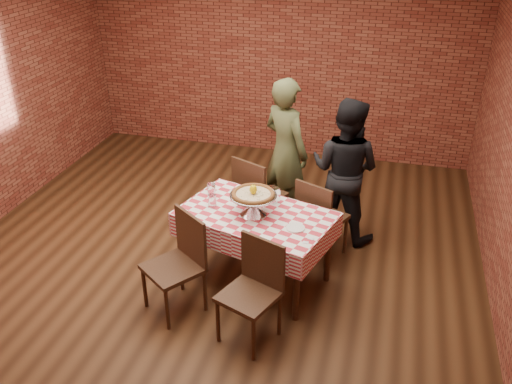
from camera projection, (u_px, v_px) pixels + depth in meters
The scene contains 19 objects.
ground at pixel (214, 260), 5.83m from camera, with size 6.00×6.00×0.00m, color black.
back_wall at pixel (279, 55), 7.71m from camera, with size 5.50×5.50×0.00m, color maroon.
table at pixel (256, 247), 5.38m from camera, with size 1.40×0.84×0.75m, color #3D2617.
tablecloth at pixel (256, 224), 5.25m from camera, with size 1.44×0.88×0.24m, color #BE2B3A, non-canonical shape.
pizza_stand at pixel (253, 204), 5.14m from camera, with size 0.45×0.45×0.20m, color silver, non-canonical shape.
pizza at pixel (253, 194), 5.09m from camera, with size 0.40×0.40×0.03m, color beige.
lemon at pixel (253, 189), 5.07m from camera, with size 0.07×0.07×0.09m, color yellow.
water_glass_left at pixel (212, 201), 5.28m from camera, with size 0.08×0.08×0.13m, color white.
water_glass_right at pixel (211, 190), 5.49m from camera, with size 0.08×0.08×0.13m, color white.
side_plate at pixel (295, 228), 4.95m from camera, with size 0.17×0.17×0.01m, color white.
sweetener_packet_a at pixel (306, 242), 4.75m from camera, with size 0.05×0.04×0.01m, color white.
sweetener_packet_b at pixel (311, 239), 4.80m from camera, with size 0.05×0.04×0.01m, color white.
condiment_caddy at pixel (273, 195), 5.36m from camera, with size 0.11×0.09×0.15m, color silver.
chair_near_left at pixel (173, 267), 4.93m from camera, with size 0.46×0.46×0.94m, color #3D2617, non-canonical shape.
chair_near_right at pixel (249, 295), 4.59m from camera, with size 0.44×0.44×0.92m, color #3D2617, non-canonical shape.
chair_far_left at pixel (261, 194), 6.14m from camera, with size 0.46×0.46×0.94m, color #3D2617, non-canonical shape.
chair_far_right at pixel (322, 217), 5.72m from camera, with size 0.43×0.43×0.91m, color #3D2617, non-canonical shape.
diner_olive at pixel (286, 151), 6.24m from camera, with size 0.62×0.41×1.71m, color #484D2C.
diner_black at pixel (345, 170), 5.92m from camera, with size 0.78×0.61×1.61m, color black.
Camera 1 is at (1.65, -4.54, 3.38)m, focal length 38.58 mm.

